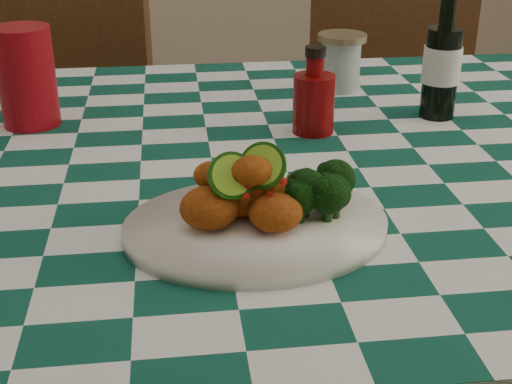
{
  "coord_description": "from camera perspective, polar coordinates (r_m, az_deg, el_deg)",
  "views": [
    {
      "loc": [
        -0.16,
        -0.97,
        1.19
      ],
      "look_at": [
        -0.07,
        -0.24,
        0.84
      ],
      "focal_mm": 50.0,
      "sensor_mm": 36.0,
      "label": 1
    }
  ],
  "objects": [
    {
      "name": "dining_table",
      "position": [
        1.26,
        1.68,
        -13.69
      ],
      "size": [
        1.66,
        1.06,
        0.79
      ],
      "primitive_type": null,
      "color": "#0F4938",
      "rests_on": "ground"
    },
    {
      "name": "plate",
      "position": [
        0.83,
        -0.0,
        -2.86
      ],
      "size": [
        0.32,
        0.25,
        0.02
      ],
      "primitive_type": null,
      "rotation": [
        0.0,
        0.0,
        0.04
      ],
      "color": "white",
      "rests_on": "dining_table"
    },
    {
      "name": "fried_chicken_pile",
      "position": [
        0.81,
        -0.47,
        0.24
      ],
      "size": [
        0.13,
        0.09,
        0.08
      ],
      "primitive_type": null,
      "color": "#AD4810",
      "rests_on": "plate"
    },
    {
      "name": "broccoli_side",
      "position": [
        0.84,
        4.94,
        0.1
      ],
      "size": [
        0.08,
        0.08,
        0.06
      ],
      "primitive_type": null,
      "color": "black",
      "rests_on": "plate"
    },
    {
      "name": "red_tumbler",
      "position": [
        1.21,
        -17.88,
        8.76
      ],
      "size": [
        0.12,
        0.12,
        0.16
      ],
      "primitive_type": "cylinder",
      "rotation": [
        0.0,
        0.0,
        -0.33
      ],
      "color": "maroon",
      "rests_on": "dining_table"
    },
    {
      "name": "ketchup_bottle",
      "position": [
        1.13,
        4.67,
        8.11
      ],
      "size": [
        0.08,
        0.08,
        0.14
      ],
      "primitive_type": null,
      "rotation": [
        0.0,
        0.0,
        -0.24
      ],
      "color": "#6C0506",
      "rests_on": "dining_table"
    },
    {
      "name": "mason_jar",
      "position": [
        1.36,
        6.83,
        10.26
      ],
      "size": [
        0.12,
        0.12,
        0.11
      ],
      "primitive_type": null,
      "rotation": [
        0.0,
        0.0,
        -0.43
      ],
      "color": "#B2BCBA",
      "rests_on": "dining_table"
    },
    {
      "name": "beer_bottle",
      "position": [
        1.23,
        14.75,
        10.74
      ],
      "size": [
        0.07,
        0.07,
        0.22
      ],
      "primitive_type": null,
      "rotation": [
        0.0,
        0.0,
        -0.19
      ],
      "color": "black",
      "rests_on": "dining_table"
    },
    {
      "name": "wooden_chair_left",
      "position": [
        1.85,
        -16.65,
        2.15
      ],
      "size": [
        0.57,
        0.59,
        0.98
      ],
      "primitive_type": null,
      "rotation": [
        0.0,
        0.0,
        -0.31
      ],
      "color": "#472814",
      "rests_on": "ground"
    },
    {
      "name": "wooden_chair_right",
      "position": [
        1.93,
        9.89,
        3.85
      ],
      "size": [
        0.59,
        0.6,
        0.99
      ],
      "primitive_type": null,
      "rotation": [
        0.0,
        0.0,
        -0.35
      ],
      "color": "#472814",
      "rests_on": "ground"
    }
  ]
}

